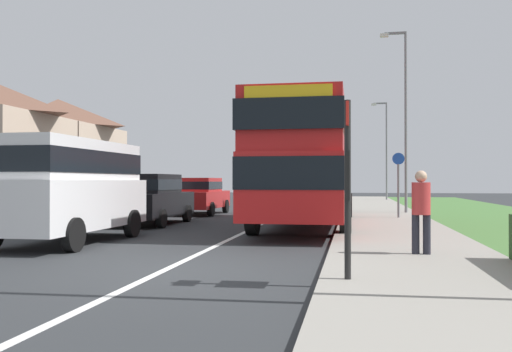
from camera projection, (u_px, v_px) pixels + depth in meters
The scene contains 13 objects.
ground_plane at pixel (166, 270), 9.18m from camera, with size 120.00×120.00×0.00m, color #2D3033.
lane_marking_centre at pixel (252, 228), 17.05m from camera, with size 0.14×60.00×0.01m, color silver.
pavement_near_side at pixel (397, 235), 14.35m from camera, with size 3.20×68.00×0.12m, color gray.
double_decker_bus at pixel (308, 160), 17.79m from camera, with size 2.80×11.01×3.70m.
parked_van_white at pixel (69, 183), 13.11m from camera, with size 2.11×4.96×2.43m.
parked_car_black at pixel (149, 197), 18.65m from camera, with size 1.98×4.37×1.70m.
parked_car_red at pixel (199, 194), 24.24m from camera, with size 1.94×4.29×1.60m.
pedestrian_at_stop at pixel (421, 208), 10.24m from camera, with size 0.34×0.34×1.67m.
bus_stop_sign at pixel (348, 176), 7.65m from camera, with size 0.09×0.52×2.60m.
cycle_route_sign at pixel (398, 182), 20.47m from camera, with size 0.44×0.08×2.52m.
street_lamp_mid at pixel (403, 110), 23.77m from camera, with size 1.14×0.20×7.91m.
street_lamp_far at pixel (385, 144), 39.85m from camera, with size 1.14×0.20×7.13m.
house_terrace_far_side at pixel (26, 148), 31.62m from camera, with size 6.42×13.60×6.67m.
Camera 1 is at (3.08, -8.79, 1.48)m, focal length 38.77 mm.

